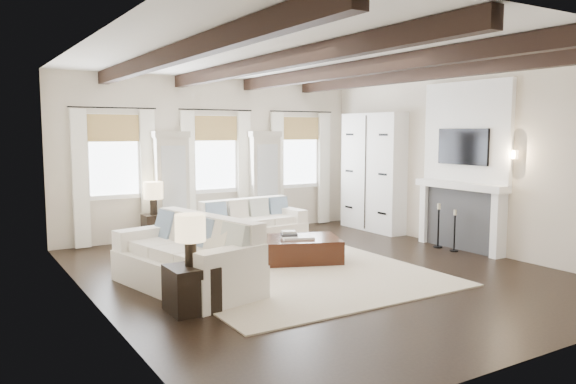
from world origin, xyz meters
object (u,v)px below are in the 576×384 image
side_table_front (191,288)px  side_table_back (154,230)px  ottoman (293,250)px  sofa_left (190,259)px  sofa_back (252,226)px

side_table_front → side_table_back: bearing=77.9°
side_table_front → side_table_back: size_ratio=0.93×
ottoman → side_table_front: (-2.36, -1.51, 0.08)m
sofa_left → ottoman: 2.10m
ottoman → side_table_back: (-1.52, 2.42, 0.10)m
sofa_back → side_table_front: 4.03m
sofa_left → side_table_back: (0.49, 3.00, -0.11)m
sofa_left → side_table_front: bearing=-110.9°
sofa_back → side_table_front: (-2.49, -3.17, -0.06)m
ottoman → side_table_back: bearing=144.0°
sofa_back → side_table_front: bearing=-128.1°
side_table_front → sofa_left: bearing=69.1°
ottoman → side_table_back: size_ratio=2.55×
side_table_front → side_table_back: (0.85, 3.93, 0.02)m
sofa_left → ottoman: (2.01, 0.57, -0.20)m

